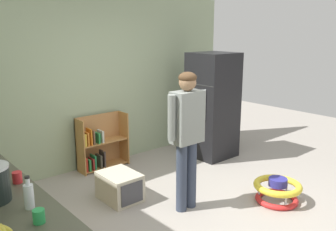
{
  "coord_description": "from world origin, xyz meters",
  "views": [
    {
      "loc": [
        -2.86,
        -2.66,
        2.15
      ],
      "look_at": [
        -0.11,
        0.54,
        1.14
      ],
      "focal_mm": 38.57,
      "sensor_mm": 36.0,
      "label": 1
    }
  ],
  "objects_px": {
    "pet_carrier": "(120,186)",
    "clear_bottle": "(29,195)",
    "red_cup": "(17,177)",
    "baby_walker": "(277,190)",
    "refrigerator": "(212,105)",
    "banana_bunch": "(2,229)",
    "green_cup": "(39,216)",
    "bookshelf": "(99,146)",
    "standing_person": "(187,129)"
  },
  "relations": [
    {
      "from": "standing_person",
      "to": "green_cup",
      "type": "xyz_separation_m",
      "value": [
        -2.06,
        -0.74,
        -0.07
      ]
    },
    {
      "from": "baby_walker",
      "to": "green_cup",
      "type": "relative_size",
      "value": 6.36
    },
    {
      "from": "bookshelf",
      "to": "green_cup",
      "type": "relative_size",
      "value": 8.95
    },
    {
      "from": "refrigerator",
      "to": "baby_walker",
      "type": "height_order",
      "value": "refrigerator"
    },
    {
      "from": "clear_bottle",
      "to": "red_cup",
      "type": "xyz_separation_m",
      "value": [
        0.08,
        0.51,
        -0.05
      ]
    },
    {
      "from": "standing_person",
      "to": "pet_carrier",
      "type": "xyz_separation_m",
      "value": [
        -0.49,
        0.73,
        -0.83
      ]
    },
    {
      "from": "bookshelf",
      "to": "banana_bunch",
      "type": "height_order",
      "value": "banana_bunch"
    },
    {
      "from": "pet_carrier",
      "to": "banana_bunch",
      "type": "height_order",
      "value": "banana_bunch"
    },
    {
      "from": "pet_carrier",
      "to": "baby_walker",
      "type": "bearing_deg",
      "value": -42.58
    },
    {
      "from": "baby_walker",
      "to": "pet_carrier",
      "type": "distance_m",
      "value": 2.01
    },
    {
      "from": "baby_walker",
      "to": "green_cup",
      "type": "bearing_deg",
      "value": -178.07
    },
    {
      "from": "standing_person",
      "to": "baby_walker",
      "type": "bearing_deg",
      "value": -32.55
    },
    {
      "from": "bookshelf",
      "to": "baby_walker",
      "type": "relative_size",
      "value": 1.41
    },
    {
      "from": "refrigerator",
      "to": "pet_carrier",
      "type": "distance_m",
      "value": 2.3
    },
    {
      "from": "banana_bunch",
      "to": "red_cup",
      "type": "relative_size",
      "value": 1.64
    },
    {
      "from": "refrigerator",
      "to": "pet_carrier",
      "type": "bearing_deg",
      "value": -169.77
    },
    {
      "from": "standing_person",
      "to": "banana_bunch",
      "type": "xyz_separation_m",
      "value": [
        -2.28,
        -0.71,
        -0.09
      ]
    },
    {
      "from": "pet_carrier",
      "to": "clear_bottle",
      "type": "xyz_separation_m",
      "value": [
        -1.55,
        -1.22,
        0.82
      ]
    },
    {
      "from": "banana_bunch",
      "to": "clear_bottle",
      "type": "bearing_deg",
      "value": 40.39
    },
    {
      "from": "refrigerator",
      "to": "banana_bunch",
      "type": "distance_m",
      "value": 4.35
    },
    {
      "from": "refrigerator",
      "to": "clear_bottle",
      "type": "height_order",
      "value": "refrigerator"
    },
    {
      "from": "bookshelf",
      "to": "clear_bottle",
      "type": "bearing_deg",
      "value": -128.93
    },
    {
      "from": "standing_person",
      "to": "baby_walker",
      "type": "height_order",
      "value": "standing_person"
    },
    {
      "from": "green_cup",
      "to": "banana_bunch",
      "type": "bearing_deg",
      "value": 172.72
    },
    {
      "from": "pet_carrier",
      "to": "red_cup",
      "type": "relative_size",
      "value": 5.81
    },
    {
      "from": "red_cup",
      "to": "baby_walker",
      "type": "bearing_deg",
      "value": -12.43
    },
    {
      "from": "banana_bunch",
      "to": "refrigerator",
      "type": "bearing_deg",
      "value": 24.81
    },
    {
      "from": "bookshelf",
      "to": "standing_person",
      "type": "relative_size",
      "value": 0.5
    },
    {
      "from": "refrigerator",
      "to": "baby_walker",
      "type": "bearing_deg",
      "value": -110.9
    },
    {
      "from": "baby_walker",
      "to": "clear_bottle",
      "type": "xyz_separation_m",
      "value": [
        -3.03,
        0.14,
        0.84
      ]
    },
    {
      "from": "banana_bunch",
      "to": "green_cup",
      "type": "distance_m",
      "value": 0.23
    },
    {
      "from": "bookshelf",
      "to": "red_cup",
      "type": "height_order",
      "value": "red_cup"
    },
    {
      "from": "banana_bunch",
      "to": "pet_carrier",
      "type": "bearing_deg",
      "value": 38.65
    },
    {
      "from": "banana_bunch",
      "to": "bookshelf",
      "type": "bearing_deg",
      "value": 50.02
    },
    {
      "from": "refrigerator",
      "to": "clear_bottle",
      "type": "xyz_separation_m",
      "value": [
        -3.7,
        -1.61,
        0.11
      ]
    },
    {
      "from": "refrigerator",
      "to": "red_cup",
      "type": "bearing_deg",
      "value": -163.03
    },
    {
      "from": "refrigerator",
      "to": "bookshelf",
      "type": "height_order",
      "value": "refrigerator"
    },
    {
      "from": "refrigerator",
      "to": "standing_person",
      "type": "xyz_separation_m",
      "value": [
        -1.67,
        -1.12,
        0.12
      ]
    },
    {
      "from": "refrigerator",
      "to": "baby_walker",
      "type": "relative_size",
      "value": 2.95
    },
    {
      "from": "refrigerator",
      "to": "standing_person",
      "type": "relative_size",
      "value": 1.06
    },
    {
      "from": "standing_person",
      "to": "banana_bunch",
      "type": "bearing_deg",
      "value": -162.72
    },
    {
      "from": "standing_person",
      "to": "banana_bunch",
      "type": "relative_size",
      "value": 10.81
    },
    {
      "from": "bookshelf",
      "to": "baby_walker",
      "type": "height_order",
      "value": "bookshelf"
    },
    {
      "from": "bookshelf",
      "to": "pet_carrier",
      "type": "bearing_deg",
      "value": -107.7
    },
    {
      "from": "bookshelf",
      "to": "green_cup",
      "type": "height_order",
      "value": "green_cup"
    },
    {
      "from": "baby_walker",
      "to": "clear_bottle",
      "type": "height_order",
      "value": "clear_bottle"
    },
    {
      "from": "green_cup",
      "to": "baby_walker",
      "type": "bearing_deg",
      "value": 1.93
    },
    {
      "from": "baby_walker",
      "to": "banana_bunch",
      "type": "distance_m",
      "value": 3.37
    },
    {
      "from": "refrigerator",
      "to": "baby_walker",
      "type": "xyz_separation_m",
      "value": [
        -0.67,
        -1.75,
        -0.73
      ]
    },
    {
      "from": "bookshelf",
      "to": "red_cup",
      "type": "xyz_separation_m",
      "value": [
        -1.83,
        -1.86,
        0.58
      ]
    }
  ]
}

